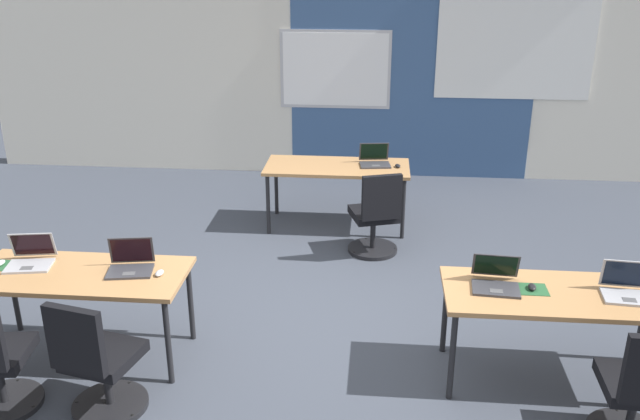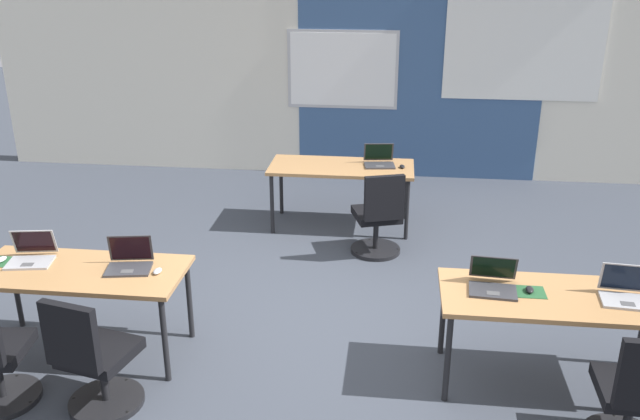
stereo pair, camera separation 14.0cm
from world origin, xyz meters
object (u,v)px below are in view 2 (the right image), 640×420
laptop_far_right (379,161)px  laptop_near_left_inner (129,262)px  chair_far_right (378,221)px  laptop_near_right_inner (493,283)px  chair_near_left_inner (94,363)px  mouse_near_left_inner (158,271)px  desk_near_right (555,303)px  desk_far_center (341,171)px  mouse_far_right (402,166)px  mouse_near_left_end (1,259)px  chair_near_right_end (636,402)px  mouse_near_right_inner (530,290)px  desk_near_left (80,276)px  laptop_near_right_end (626,293)px  laptop_near_left_end (31,255)px

laptop_far_right → laptop_near_left_inner: laptop_near_left_inner is taller
laptop_near_left_inner → chair_far_right: bearing=37.7°
laptop_near_right_inner → chair_near_left_inner: size_ratio=0.39×
mouse_near_left_inner → desk_near_right: bearing=-0.2°
mouse_near_left_inner → chair_near_left_inner: 0.82m
desk_far_center → mouse_far_right: bearing=-0.4°
desk_near_right → laptop_far_right: bearing=114.9°
laptop_far_right → laptop_near_right_inner: size_ratio=1.03×
mouse_near_left_end → chair_near_right_end: bearing=-9.4°
mouse_near_right_inner → laptop_near_right_inner: bearing=174.5°
desk_near_left → laptop_far_right: (2.16, 2.88, 0.11)m
chair_far_right → chair_near_left_inner: 3.30m
laptop_near_right_end → chair_near_left_inner: (-3.58, -0.68, -0.39)m
desk_near_right → laptop_near_right_inner: bearing=173.1°
laptop_near_right_end → laptop_near_left_end: laptop_near_right_end is taller
chair_near_right_end → desk_far_center: bearing=-56.8°
laptop_far_right → mouse_near_left_end: 3.99m
chair_near_right_end → mouse_near_left_end: size_ratio=8.67×
desk_near_left → mouse_near_left_inner: 0.62m
desk_near_left → chair_near_right_end: bearing=-10.2°
laptop_far_right → chair_near_left_inner: size_ratio=0.40×
laptop_near_right_end → mouse_near_left_inner: size_ratio=3.42×
mouse_near_right_inner → chair_far_right: bearing=118.9°
desk_near_right → laptop_near_left_end: 3.93m
chair_near_right_end → chair_near_left_inner: size_ratio=1.00×
chair_far_right → laptop_near_right_inner: bearing=95.5°
mouse_near_right_inner → laptop_near_left_inner: size_ratio=0.28×
laptop_near_right_inner → mouse_near_left_end: size_ratio=3.35×
mouse_far_right → laptop_near_left_end: bearing=-136.5°
laptop_near_left_end → laptop_near_right_end: bearing=-11.2°
laptop_near_left_inner → chair_near_left_inner: size_ratio=0.40×
laptop_far_right → laptop_near_right_inner: laptop_far_right is taller
laptop_near_right_inner → laptop_near_right_end: laptop_near_right_end is taller
desk_near_right → laptop_near_left_end: size_ratio=4.25×
desk_near_right → mouse_near_right_inner: bearing=171.3°
laptop_far_right → mouse_near_right_inner: (1.16, -2.85, -0.03)m
laptop_far_right → desk_near_right: bearing=-72.7°
desk_far_center → chair_far_right: size_ratio=1.74×
desk_far_center → laptop_near_left_end: bearing=-128.9°
desk_near_left → laptop_near_left_end: bearing=167.0°
desk_near_left → mouse_near_left_inner: bearing=0.9°
mouse_far_right → mouse_near_right_inner: mouse_near_right_inner is taller
desk_near_left → desk_near_right: same height
desk_near_right → laptop_near_right_end: 0.47m
desk_near_right → chair_near_right_end: chair_near_right_end is taller
chair_far_right → chair_near_right_end: same height
laptop_near_right_inner → desk_near_right: bearing=-2.2°
desk_far_center → laptop_near_right_end: bearing=-51.7°
desk_near_left → laptop_far_right: bearing=53.0°
laptop_near_right_end → mouse_near_right_inner: bearing=-177.5°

